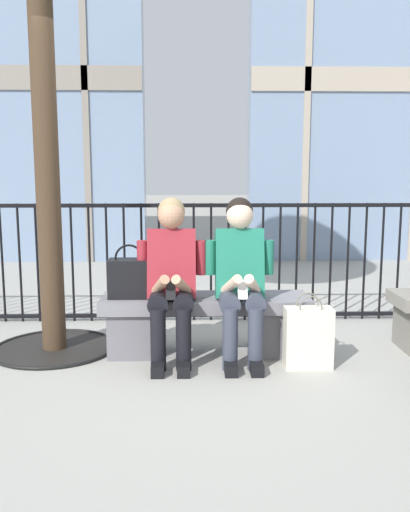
# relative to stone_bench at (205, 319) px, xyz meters

# --- Properties ---
(ground_plane) EXTENTS (60.00, 60.00, 0.00)m
(ground_plane) POSITION_rel_stone_bench_xyz_m (0.00, 0.00, -0.27)
(ground_plane) COLOR #9E9B93
(stone_bench) EXTENTS (1.60, 0.44, 0.45)m
(stone_bench) POSITION_rel_stone_bench_xyz_m (0.00, 0.00, 0.00)
(stone_bench) COLOR slate
(stone_bench) RESTS_ON ground
(seated_person_with_phone) EXTENTS (0.52, 0.66, 1.21)m
(seated_person_with_phone) POSITION_rel_stone_bench_xyz_m (-0.26, -0.13, 0.38)
(seated_person_with_phone) COLOR black
(seated_person_with_phone) RESTS_ON ground
(seated_person_companion) EXTENTS (0.52, 0.66, 1.21)m
(seated_person_companion) POSITION_rel_stone_bench_xyz_m (0.26, -0.13, 0.38)
(seated_person_companion) COLOR #383D4C
(seated_person_companion) RESTS_ON ground
(handbag_on_bench) EXTENTS (0.31, 0.19, 0.41)m
(handbag_on_bench) POSITION_rel_stone_bench_xyz_m (-0.58, -0.01, 0.33)
(handbag_on_bench) COLOR black
(handbag_on_bench) RESTS_ON stone_bench
(shopping_bag) EXTENTS (0.34, 0.17, 0.54)m
(shopping_bag) POSITION_rel_stone_bench_xyz_m (0.73, -0.34, -0.05)
(shopping_bag) COLOR beige
(shopping_bag) RESTS_ON ground
(plaza_railing) EXTENTS (7.97, 0.04, 1.11)m
(plaza_railing) POSITION_rel_stone_bench_xyz_m (0.00, 0.95, 0.29)
(plaza_railing) COLOR black
(plaza_railing) RESTS_ON ground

